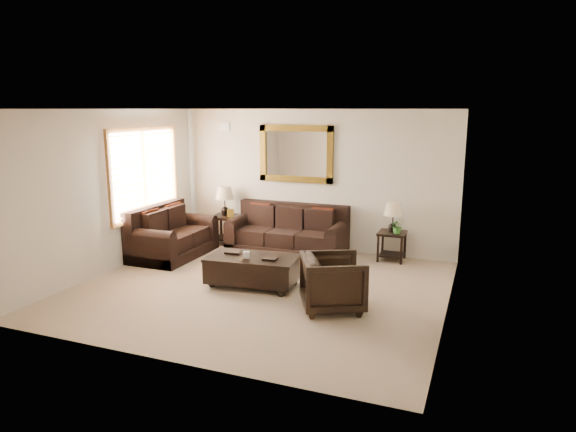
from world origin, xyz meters
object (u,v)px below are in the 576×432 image
at_px(sofa, 288,235).
at_px(coffee_table, 253,268).
at_px(end_table_right, 393,223).
at_px(armchair, 333,280).
at_px(loveseat, 171,238).
at_px(end_table_left, 225,207).

xyz_separation_m(sofa, coffee_table, (0.20, -2.01, -0.03)).
bearing_deg(end_table_right, coffee_table, -129.06).
distance_m(end_table_right, coffee_table, 2.82).
distance_m(end_table_right, armchair, 2.66).
height_order(coffee_table, armchair, armchair).
distance_m(loveseat, end_table_right, 4.10).
height_order(end_table_right, coffee_table, end_table_right).
relative_size(end_table_left, armchair, 1.41).
bearing_deg(sofa, coffee_table, -84.43).
bearing_deg(end_table_left, end_table_right, 0.42).
bearing_deg(loveseat, end_table_left, -24.24).
relative_size(sofa, loveseat, 1.32).
height_order(loveseat, coffee_table, loveseat).
xyz_separation_m(sofa, armchair, (1.62, -2.47, 0.09)).
bearing_deg(end_table_left, loveseat, -114.24).
bearing_deg(loveseat, end_table_right, -72.96).
xyz_separation_m(loveseat, end_table_right, (3.91, 1.20, 0.35)).
bearing_deg(armchair, end_table_right, -33.47).
bearing_deg(armchair, coffee_table, 46.04).
height_order(end_table_left, coffee_table, end_table_left).
height_order(loveseat, end_table_left, end_table_left).
height_order(end_table_left, end_table_right, end_table_left).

